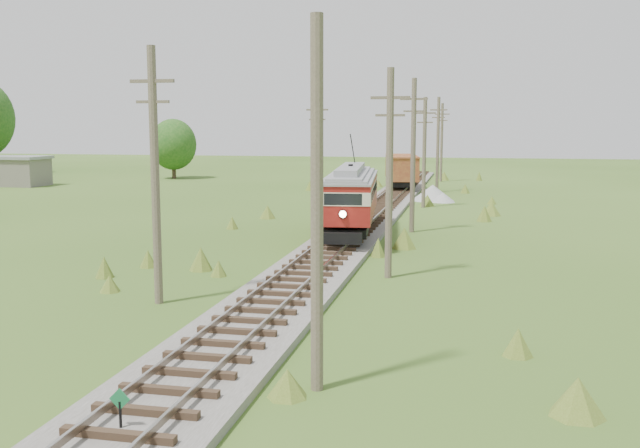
% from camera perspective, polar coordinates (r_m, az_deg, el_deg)
% --- Properties ---
extents(railbed_main, '(3.60, 96.00, 0.57)m').
position_cam_1_polar(railbed_main, '(45.93, 3.68, 0.26)').
color(railbed_main, '#605B54').
rests_on(railbed_main, ground).
extents(switch_marker, '(0.45, 0.06, 1.08)m').
position_cam_1_polar(switch_marker, '(15.35, -15.70, -14.09)').
color(switch_marker, black).
rests_on(switch_marker, ground).
extents(streetcar, '(3.84, 11.65, 5.27)m').
position_cam_1_polar(streetcar, '(39.82, 2.46, 2.42)').
color(streetcar, black).
rests_on(streetcar, ground).
extents(gondola, '(4.08, 8.97, 2.87)m').
position_cam_1_polar(gondola, '(68.86, 6.55, 4.39)').
color(gondola, black).
rests_on(gondola, ground).
extents(gravel_pile, '(3.68, 3.91, 1.34)m').
position_cam_1_polar(gravel_pile, '(60.41, 9.12, 2.43)').
color(gravel_pile, gray).
rests_on(gravel_pile, ground).
extents(utility_pole_r_1, '(0.30, 0.30, 8.80)m').
position_cam_1_polar(utility_pole_r_1, '(16.53, -0.25, 1.29)').
color(utility_pole_r_1, brown).
rests_on(utility_pole_r_1, ground).
extents(utility_pole_r_2, '(1.60, 0.30, 8.60)m').
position_cam_1_polar(utility_pole_r_2, '(29.29, 5.57, 4.20)').
color(utility_pole_r_2, brown).
rests_on(utility_pole_r_2, ground).
extents(utility_pole_r_3, '(1.60, 0.30, 9.00)m').
position_cam_1_polar(utility_pole_r_3, '(42.21, 7.46, 5.58)').
color(utility_pole_r_3, brown).
rests_on(utility_pole_r_3, ground).
extents(utility_pole_r_4, '(1.60, 0.30, 8.40)m').
position_cam_1_polar(utility_pole_r_4, '(55.19, 8.34, 5.78)').
color(utility_pole_r_4, brown).
rests_on(utility_pole_r_4, ground).
extents(utility_pole_r_5, '(1.60, 0.30, 8.90)m').
position_cam_1_polar(utility_pole_r_5, '(68.14, 9.41, 6.37)').
color(utility_pole_r_5, brown).
rests_on(utility_pole_r_5, ground).
extents(utility_pole_r_6, '(1.60, 0.30, 8.70)m').
position_cam_1_polar(utility_pole_r_6, '(81.13, 9.71, 6.52)').
color(utility_pole_r_6, brown).
rests_on(utility_pole_r_6, ground).
extents(utility_pole_l_a, '(1.60, 0.30, 9.00)m').
position_cam_1_polar(utility_pole_l_a, '(25.50, -13.06, 3.94)').
color(utility_pole_l_a, brown).
rests_on(utility_pole_l_a, ground).
extents(utility_pole_l_b, '(1.60, 0.30, 8.60)m').
position_cam_1_polar(utility_pole_l_b, '(52.27, -0.22, 5.86)').
color(utility_pole_l_b, brown).
rests_on(utility_pole_l_b, ground).
extents(tree_mid_a, '(5.46, 5.46, 7.03)m').
position_cam_1_polar(tree_mid_a, '(86.31, -11.66, 6.25)').
color(tree_mid_a, '#38281C').
rests_on(tree_mid_a, ground).
extents(shed, '(6.40, 4.40, 3.10)m').
position_cam_1_polar(shed, '(80.96, -23.18, 3.94)').
color(shed, slate).
rests_on(shed, ground).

